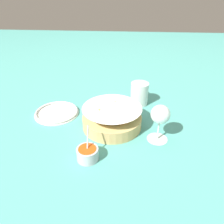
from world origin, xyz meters
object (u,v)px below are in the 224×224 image
Objects in this scene: food_basket at (112,118)px; beer_mug at (139,94)px; sauce_cup at (88,153)px; side_plate at (57,112)px; wine_glass at (160,116)px.

beer_mug reaches higher than food_basket.
food_basket is 0.21m from sauce_cup.
sauce_cup is at bearing 161.44° from food_basket.
beer_mug is (0.21, -0.12, 0.01)m from food_basket.
food_basket is at bearing 150.69° from beer_mug.
side_plate is (0.28, 0.19, -0.02)m from sauce_cup.
wine_glass reaches higher than beer_mug.
food_basket is 1.91× the size of beer_mug.
beer_mug is at bearing -24.26° from sauce_cup.
wine_glass is at bearing -109.06° from side_plate.
beer_mug is at bearing -71.11° from side_plate.
wine_glass is at bearing -62.70° from sauce_cup.
food_basket is 1.64× the size of wine_glass.
sauce_cup is (-0.20, 0.07, -0.02)m from food_basket.
beer_mug is at bearing 12.71° from wine_glass.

